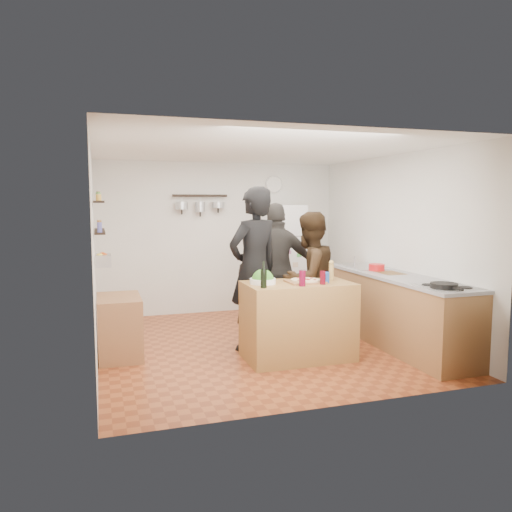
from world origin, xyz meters
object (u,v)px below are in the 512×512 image
object	(u,v)px
person_left	(254,269)
red_bowl	(377,267)
wine_bottle	(264,279)
person_back	(277,269)
prep_island	(298,321)
fridge	(280,259)
wall_clock	(274,184)
side_table	(120,327)
salad_bowl	(263,281)
skillet	(444,286)
person_center	(309,279)
pepper_mill	(331,272)
salt_canister	(326,278)
counter_run	(396,311)

from	to	relation	value
person_left	red_bowl	world-z (taller)	person_left
wine_bottle	person_back	xyz separation A→B (m)	(0.64, 1.32, -0.09)
prep_island	person_back	world-z (taller)	person_back
wine_bottle	red_bowl	xyz separation A→B (m)	(1.88, 0.78, -0.05)
fridge	wall_clock	distance (m)	1.29
prep_island	wine_bottle	world-z (taller)	wine_bottle
person_back	side_table	size ratio (longest dim) A/B	2.30
person_back	side_table	world-z (taller)	person_back
salad_bowl	person_left	world-z (taller)	person_left
skillet	person_center	bearing A→B (deg)	125.94
pepper_mill	wall_clock	world-z (taller)	wall_clock
pepper_mill	salt_canister	bearing A→B (deg)	-131.42
person_center	person_back	distance (m)	0.66
prep_island	pepper_mill	size ratio (longest dim) A/B	6.49
counter_run	fridge	size ratio (longest dim) A/B	1.46
prep_island	fridge	distance (m)	2.58
person_back	skillet	bearing A→B (deg)	129.37
pepper_mill	skillet	size ratio (longest dim) A/B	0.66
person_left	red_bowl	xyz separation A→B (m)	(1.76, 0.04, -0.05)
pepper_mill	person_center	bearing A→B (deg)	103.67
person_left	side_table	size ratio (longest dim) A/B	2.55
salt_canister	fridge	xyz separation A→B (m)	(0.38, 2.56, -0.07)
person_left	wine_bottle	bearing A→B (deg)	58.28
person_back	counter_run	distance (m)	1.68
person_back	counter_run	world-z (taller)	person_back
counter_run	wall_clock	xyz separation A→B (m)	(-0.75, 2.63, 1.70)
prep_island	person_center	distance (m)	0.71
person_center	fridge	size ratio (longest dim) A/B	0.96
salad_bowl	wall_clock	distance (m)	3.18
person_center	salad_bowl	bearing A→B (deg)	5.93
wine_bottle	salt_canister	world-z (taller)	wine_bottle
person_back	side_table	distance (m)	2.25
pepper_mill	fridge	distance (m)	2.41
side_table	wine_bottle	bearing A→B (deg)	-31.62
person_left	person_back	world-z (taller)	person_left
person_left	wall_clock	size ratio (longest dim) A/B	6.79
person_left	counter_run	xyz separation A→B (m)	(1.81, -0.38, -0.57)
prep_island	skillet	bearing A→B (deg)	-33.65
wine_bottle	red_bowl	distance (m)	2.04
skillet	fridge	xyz separation A→B (m)	(-0.65, 3.33, -0.05)
person_left	side_table	xyz separation A→B (m)	(-1.63, 0.19, -0.65)
fridge	counter_run	bearing A→B (deg)	-71.94
pepper_mill	person_center	xyz separation A→B (m)	(-0.10, 0.42, -0.14)
counter_run	pepper_mill	bearing A→B (deg)	-174.62
salt_canister	wall_clock	distance (m)	3.15
person_back	wall_clock	world-z (taller)	wall_clock
person_left	prep_island	bearing A→B (deg)	103.74
wine_bottle	person_center	world-z (taller)	person_center
person_left	wall_clock	distance (m)	2.74
wine_bottle	counter_run	xyz separation A→B (m)	(1.93, 0.36, -0.56)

